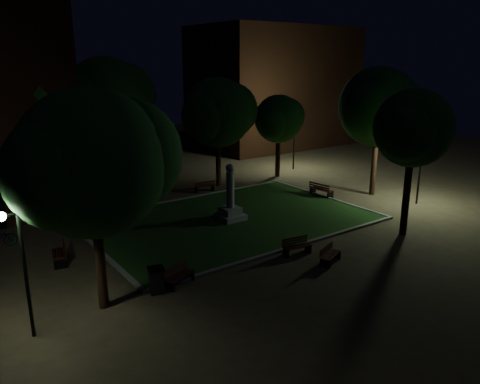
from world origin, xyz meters
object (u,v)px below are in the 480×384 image
object	(u,v)px
bench_near_right	(330,255)
bench_left_side	(61,254)
bench_west_near	(179,276)
trash_bin	(156,280)
monument	(230,204)
bench_near_left	(297,246)
bench_far_side	(205,187)
bench_right_side	(321,190)

from	to	relation	value
bench_near_right	bench_left_side	bearing A→B (deg)	123.21
bench_west_near	bench_left_side	bearing A→B (deg)	101.84
bench_west_near	trash_bin	distance (m)	1.03
monument	bench_near_left	distance (m)	5.73
bench_west_near	bench_far_side	size ratio (longest dim) A/B	1.03
bench_near_left	bench_right_side	world-z (taller)	bench_right_side
monument	bench_near_right	size ratio (longest dim) A/B	2.21
monument	bench_west_near	bearing A→B (deg)	-139.65
monument	bench_near_left	size ratio (longest dim) A/B	2.19
bench_near_right	bench_left_side	distance (m)	12.01
monument	bench_near_left	bearing A→B (deg)	-91.86
bench_near_left	bench_left_side	bearing A→B (deg)	158.68
bench_far_side	monument	bearing A→B (deg)	82.10
monument	trash_bin	xyz separation A→B (m)	(-7.17, -5.32, -0.44)
bench_near_left	bench_west_near	xyz separation A→B (m)	(-5.97, 0.47, 0.00)
bench_near_right	bench_west_near	size ratio (longest dim) A/B	0.97
bench_west_near	monument	bearing A→B (deg)	18.95
monument	bench_west_near	size ratio (longest dim) A/B	2.14
bench_near_right	monument	bearing A→B (deg)	71.62
bench_left_side	bench_far_side	xyz separation A→B (m)	(11.37, 6.25, -0.05)
bench_near_right	bench_right_side	world-z (taller)	bench_right_side
bench_near_right	bench_west_near	xyz separation A→B (m)	(-6.50, 2.05, 0.01)
bench_far_side	trash_bin	world-z (taller)	trash_bin
bench_left_side	bench_right_side	size ratio (longest dim) A/B	0.95
bench_near_left	bench_west_near	world-z (taller)	bench_west_near
bench_left_side	bench_right_side	world-z (taller)	bench_right_side
bench_near_right	bench_near_left	bearing A→B (deg)	87.44
bench_near_left	trash_bin	world-z (taller)	trash_bin
bench_right_side	bench_far_side	world-z (taller)	bench_right_side
bench_far_side	trash_bin	size ratio (longest dim) A/B	1.42
monument	trash_bin	bearing A→B (deg)	-143.40
bench_far_side	trash_bin	xyz separation A→B (m)	(-9.14, -11.30, 0.16)
bench_left_side	bench_right_side	bearing A→B (deg)	104.44
monument	bench_near_left	world-z (taller)	monument
bench_near_left	bench_left_side	distance (m)	10.69
bench_near_left	trash_bin	bearing A→B (deg)	-173.95
monument	bench_left_side	xyz separation A→B (m)	(-9.40, -0.28, -0.55)
trash_bin	bench_near_left	bearing A→B (deg)	-3.09
bench_left_side	bench_west_near	bearing A→B (deg)	45.22
monument	bench_right_side	xyz separation A→B (m)	(7.61, 0.45, -0.52)
bench_near_right	bench_far_side	size ratio (longest dim) A/B	0.99
bench_near_left	bench_far_side	size ratio (longest dim) A/B	1.00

